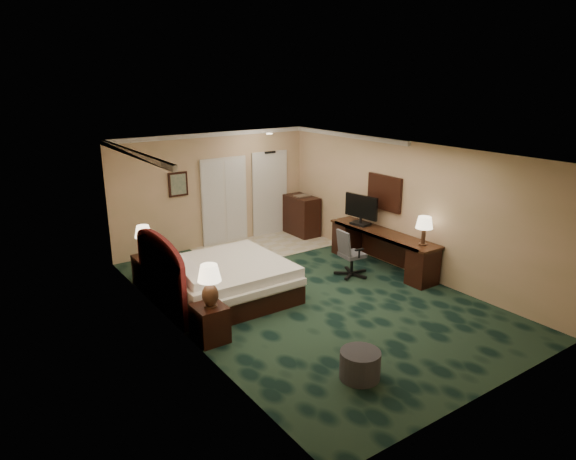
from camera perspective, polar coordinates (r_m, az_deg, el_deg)
floor at (r=9.66m, az=2.27°, el=-7.36°), size 5.00×7.50×0.00m
ceiling at (r=8.89m, az=2.47°, el=8.71°), size 5.00×7.50×0.00m
wall_back at (r=12.29m, az=-8.25°, el=4.43°), size 5.00×0.00×2.70m
wall_front at (r=6.77m, az=22.01°, el=-7.12°), size 5.00×0.00×2.70m
wall_left at (r=8.00m, az=-12.10°, el=-2.57°), size 0.00×7.50×2.70m
wall_right at (r=10.83m, az=13.00°, el=2.48°), size 0.00×7.50×2.70m
crown_molding at (r=8.90m, az=2.47°, el=8.39°), size 5.00×7.50×0.10m
tile_patch at (r=12.36m, az=-2.48°, el=-1.81°), size 3.20×1.70×0.01m
headboard at (r=9.12m, az=-13.98°, el=-4.61°), size 0.12×2.00×1.40m
entry_door at (r=13.07m, az=-2.06°, el=4.00°), size 1.02×0.06×2.18m
closet_doors at (r=12.43m, az=-7.08°, el=3.20°), size 1.20×0.06×2.10m
wall_art at (r=11.84m, az=-12.12°, el=4.99°), size 0.45×0.06×0.55m
wall_mirror at (r=11.15m, az=10.66°, el=4.10°), size 0.05×0.95×0.75m
bed at (r=9.48m, az=-6.99°, el=-5.70°), size 2.16×2.01×0.69m
nightstand_near at (r=8.12m, az=-8.70°, el=-10.18°), size 0.47×0.54×0.59m
nightstand_far at (r=10.42m, az=-15.30°, el=-4.37°), size 0.47×0.54×0.59m
lamp_near at (r=7.83m, az=-8.68°, el=-6.17°), size 0.46×0.46×0.68m
lamp_far at (r=10.26m, az=-15.72°, el=-1.17°), size 0.42×0.42×0.62m
bed_bench at (r=10.17m, az=-2.20°, el=-4.86°), size 0.42×1.16×0.39m
ottoman at (r=7.24m, az=8.00°, el=-14.60°), size 0.56×0.56×0.40m
desk at (r=11.08m, az=10.39°, el=-2.18°), size 0.59×2.74×0.79m
tv at (r=11.33m, az=8.12°, el=2.22°), size 0.19×0.86×0.67m
desk_lamp at (r=10.22m, az=14.86°, el=-0.08°), size 0.41×0.41×0.58m
desk_chair at (r=10.51m, az=7.14°, el=-2.51°), size 0.62×0.59×0.99m
minibar at (r=13.14m, az=1.53°, el=1.61°), size 0.53×0.95×1.01m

